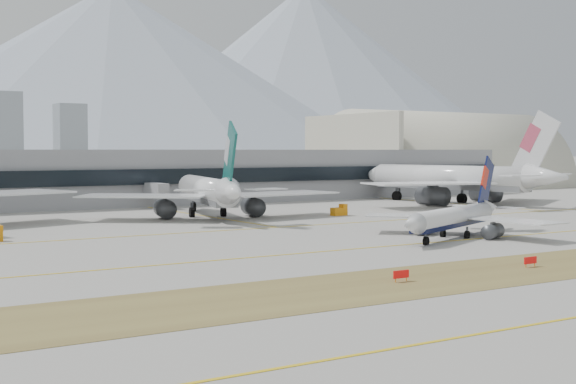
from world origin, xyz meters
TOP-DOWN VIEW (x-y plane):
  - ground at (0.00, 0.00)m, footprint 3000.00×3000.00m
  - taxiing_airliner at (30.47, -1.37)m, footprint 39.15×33.28m
  - widebody_cathay at (13.34, 58.19)m, footprint 56.67×56.60m
  - widebody_china_air at (91.51, 61.47)m, footprint 70.07×69.22m
  - terminal at (0.00, 114.84)m, footprint 280.00×43.10m
  - hangar at (154.56, 135.00)m, footprint 91.00×60.00m
  - hold_sign_left at (-7.89, -32.00)m, footprint 2.20×0.15m
  - hold_sign_right at (13.45, -32.00)m, footprint 2.20×0.15m
  - gse_c at (40.53, 46.27)m, footprint 3.55×2.00m

SIDE VIEW (x-z plane):
  - ground at x=0.00m, z-range 0.00..0.00m
  - hangar at x=154.56m, z-range -29.86..30.14m
  - hold_sign_left at x=-7.89m, z-range 0.20..1.55m
  - hold_sign_right at x=13.45m, z-range 0.20..1.55m
  - gse_c at x=40.53m, z-range -0.25..2.35m
  - taxiing_airliner at x=30.47m, z-range -3.63..10.38m
  - widebody_cathay at x=13.34m, z-range -4.89..16.00m
  - widebody_china_air at x=91.51m, z-range -5.91..19.34m
  - terminal at x=0.00m, z-range 0.00..15.00m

